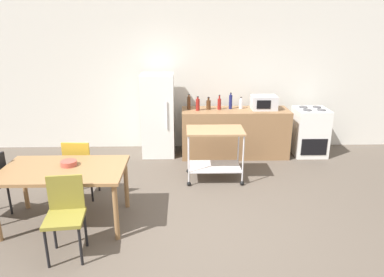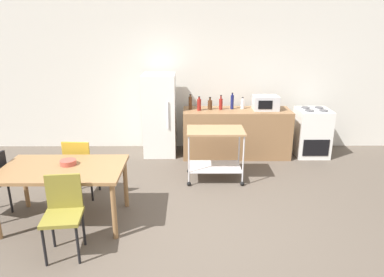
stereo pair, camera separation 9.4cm
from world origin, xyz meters
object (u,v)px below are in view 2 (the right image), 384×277
(kitchen_cart, at_px, (215,146))
(bottle_wine, at_px, (242,104))
(bottle_hot_sauce, at_px, (232,102))
(stove_oven, at_px, (312,132))
(fruit_bowl, at_px, (68,162))
(dining_table, at_px, (63,173))
(bottle_soy_sauce, at_px, (210,104))
(microwave, at_px, (266,103))
(bottle_vinegar, at_px, (190,103))
(chair_mustard, at_px, (80,164))
(refrigerator, at_px, (160,115))
(bottle_sesame_oil, at_px, (221,104))
(bottle_olive_oil, at_px, (199,104))
(chair_olive, at_px, (63,210))

(kitchen_cart, xyz_separation_m, bottle_wine, (0.59, 1.19, 0.42))
(bottle_hot_sauce, bearing_deg, stove_oven, -2.04)
(fruit_bowl, bearing_deg, dining_table, -116.99)
(bottle_soy_sauce, xyz_separation_m, microwave, (1.03, -0.03, 0.04))
(dining_table, height_order, bottle_vinegar, bottle_vinegar)
(chair_mustard, bearing_deg, refrigerator, -115.40)
(stove_oven, xyz_separation_m, microwave, (-0.92, -0.00, 0.58))
(bottle_sesame_oil, relative_size, microwave, 0.59)
(refrigerator, bearing_deg, kitchen_cart, -50.96)
(kitchen_cart, distance_m, fruit_bowl, 2.28)
(bottle_olive_oil, bearing_deg, microwave, 2.55)
(bottle_vinegar, bearing_deg, chair_olive, -114.15)
(dining_table, height_order, bottle_wine, bottle_wine)
(bottle_wine, bearing_deg, kitchen_cart, -116.16)
(chair_olive, relative_size, bottle_soy_sauce, 3.83)
(chair_olive, xyz_separation_m, microwave, (2.78, 3.04, 0.51))
(bottle_soy_sauce, relative_size, microwave, 0.51)
(chair_olive, xyz_separation_m, stove_oven, (3.70, 3.05, -0.07))
(refrigerator, xyz_separation_m, bottle_vinegar, (0.58, -0.05, 0.25))
(dining_table, distance_m, refrigerator, 2.68)
(chair_mustard, xyz_separation_m, bottle_olive_oil, (1.74, 1.68, 0.49))
(bottle_sesame_oil, bearing_deg, bottle_vinegar, 178.05)
(bottle_hot_sauce, bearing_deg, bottle_olive_oil, -169.75)
(refrigerator, xyz_separation_m, bottle_soy_sauce, (0.95, -0.06, 0.22))
(bottle_vinegar, bearing_deg, fruit_bowl, -123.21)
(chair_mustard, distance_m, bottle_hot_sauce, 3.01)
(chair_olive, height_order, bottle_olive_oil, bottle_olive_oil)
(bottle_sesame_oil, height_order, microwave, bottle_sesame_oil)
(bottle_olive_oil, relative_size, bottle_hot_sauce, 0.86)
(bottle_olive_oil, xyz_separation_m, bottle_wine, (0.82, 0.13, -0.02))
(dining_table, relative_size, fruit_bowl, 7.52)
(chair_mustard, xyz_separation_m, bottle_soy_sauce, (1.94, 1.76, 0.48))
(kitchen_cart, bearing_deg, bottle_olive_oil, 102.35)
(bottle_vinegar, relative_size, bottle_sesame_oil, 1.05)
(chair_mustard, height_order, bottle_soy_sauce, bottle_soy_sauce)
(refrigerator, xyz_separation_m, bottle_sesame_oil, (1.15, -0.07, 0.23))
(bottle_sesame_oil, height_order, bottle_hot_sauce, bottle_hot_sauce)
(dining_table, relative_size, bottle_soy_sauce, 6.45)
(refrigerator, relative_size, bottle_hot_sauce, 5.04)
(kitchen_cart, relative_size, bottle_vinegar, 3.17)
(bottle_hot_sauce, height_order, fruit_bowl, bottle_hot_sauce)
(chair_olive, xyz_separation_m, kitchen_cart, (1.78, 1.92, 0.05))
(bottle_soy_sauce, bearing_deg, dining_table, -128.77)
(bottle_vinegar, bearing_deg, refrigerator, 175.27)
(chair_olive, xyz_separation_m, refrigerator, (0.80, 3.13, 0.26))
(chair_mustard, distance_m, chair_olive, 1.33)
(bottle_vinegar, distance_m, fruit_bowl, 2.82)
(stove_oven, distance_m, kitchen_cart, 2.23)
(bottle_sesame_oil, xyz_separation_m, fruit_bowl, (-2.10, -2.33, -0.23))
(bottle_olive_oil, height_order, bottle_wine, bottle_olive_oil)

